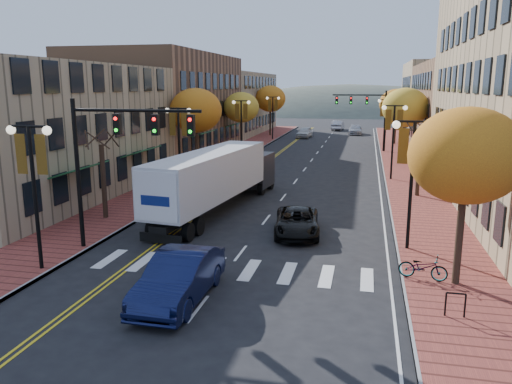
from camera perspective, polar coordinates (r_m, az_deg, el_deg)
The scene contains 32 objects.
ground at distance 19.53m, azimuth -4.71°, elevation -10.74°, with size 200.00×200.00×0.00m, color black.
sidewalk_left at distance 52.27m, azimuth -3.67°, elevation 3.82°, with size 4.00×85.00×0.15m, color brown.
sidewalk_right at distance 50.37m, azimuth 16.44°, elevation 3.03°, with size 4.00×85.00×0.15m, color brown.
building_left_near at distance 37.72m, azimuth -24.20°, elevation 6.37°, with size 12.00×22.00×9.00m, color #9E8966.
building_left_mid at distance 57.75m, azimuth -10.52°, elevation 9.83°, with size 12.00×24.00×11.00m, color brown.
building_left_far at distance 81.38m, azimuth -3.57°, elevation 10.07°, with size 12.00×26.00×9.50m, color #9E8966.
building_right_mid at distance 60.66m, azimuth 25.22°, elevation 8.52°, with size 15.00×24.00×10.00m, color brown.
building_right_far at distance 82.25m, azimuth 21.97°, elevation 9.78°, with size 15.00×20.00×11.00m, color #9E8966.
tree_left_a at distance 29.49m, azimuth -17.02°, elevation 1.17°, with size 0.28×0.28×4.20m.
tree_left_b at distance 43.68m, azimuth -6.89°, elevation 9.22°, with size 4.48×4.48×7.21m.
tree_left_c at distance 59.02m, azimuth -1.69°, elevation 9.64°, with size 4.16×4.16×6.69m.
tree_left_d at distance 76.57m, azimuth 1.66°, elevation 10.61°, with size 4.61×4.61×7.42m.
tree_right_a at distance 19.67m, azimuth 22.92°, elevation 3.81°, with size 4.16×4.16×6.69m.
tree_right_b at distance 35.76m, azimuth 18.11°, elevation 2.94°, with size 0.28×0.28×4.20m.
tree_right_c at distance 51.35m, azimuth 16.70°, elevation 9.22°, with size 4.48×4.48×7.21m.
tree_right_d at distance 67.31m, azimuth 15.76°, elevation 9.70°, with size 4.35×4.35×7.00m.
lamp_left_a at distance 21.74m, azimuth -24.18°, elevation 2.37°, with size 1.96×0.36×6.05m.
lamp_left_b at distance 35.75m, azimuth -8.81°, elevation 6.69°, with size 1.96×0.36×6.05m.
lamp_left_c at distance 52.88m, azimuth -1.70°, elevation 8.53°, with size 1.96×0.36×6.05m.
lamp_left_d at distance 70.45m, azimuth 1.93°, elevation 9.41°, with size 1.96×0.36×6.05m.
lamp_right_a at distance 23.50m, azimuth 17.48°, elevation 3.53°, with size 1.96×0.36×6.05m.
lamp_right_b at distance 41.36m, azimuth 15.45°, elevation 7.11°, with size 1.96×0.36×6.05m.
lamp_right_c at distance 59.30m, azimuth 14.64°, elevation 8.53°, with size 1.96×0.36×6.05m.
traffic_mast_near at distance 23.08m, azimuth -15.84°, elevation 5.06°, with size 6.10×0.35×7.00m.
traffic_mast_far at distance 59.23m, azimuth 12.70°, elevation 9.23°, with size 6.10×0.34×7.00m.
semi_truck at distance 30.30m, azimuth -4.32°, elevation 1.89°, with size 4.17×15.36×3.80m.
navy_sedan at distance 18.20m, azimuth -8.76°, elevation -9.63°, with size 1.84×5.28×1.74m, color #0D1235.
black_suv at distance 25.87m, azimuth 4.71°, elevation -3.42°, with size 2.21×4.80×1.33m, color black.
car_far_white at distance 74.44m, azimuth 5.58°, elevation 6.80°, with size 1.85×4.61×1.57m, color silver.
car_far_silver at distance 80.82m, azimuth 11.29°, elevation 6.99°, with size 2.02×4.97×1.44m, color #A0A1A8.
car_far_oncoming at distance 88.02m, azimuth 9.34°, elevation 7.52°, with size 1.71×4.91×1.62m, color #ABAAB2.
bicycle at distance 20.68m, azimuth 18.54°, elevation -8.14°, with size 0.65×1.85×0.97m, color gray.
Camera 1 is at (5.42, -17.18, 7.56)m, focal length 35.00 mm.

